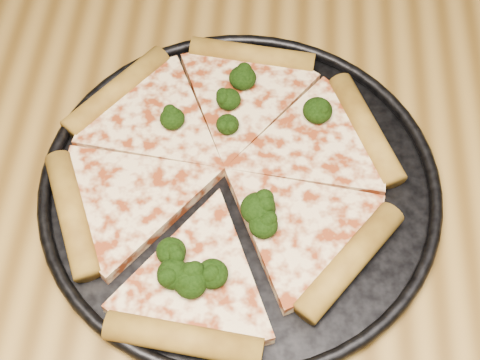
{
  "coord_description": "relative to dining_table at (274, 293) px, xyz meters",
  "views": [
    {
      "loc": [
        -0.01,
        -0.28,
        1.31
      ],
      "look_at": [
        -0.04,
        0.06,
        0.77
      ],
      "focal_mm": 52.92,
      "sensor_mm": 36.0,
      "label": 1
    }
  ],
  "objects": [
    {
      "name": "pizza",
      "position": [
        -0.05,
        0.07,
        0.11
      ],
      "size": [
        0.33,
        0.34,
        0.02
      ],
      "rotation": [
        0.0,
        0.0,
        -0.12
      ],
      "color": "#FAD599",
      "rests_on": "pizza_pan"
    },
    {
      "name": "dining_table",
      "position": [
        0.0,
        0.0,
        0.0
      ],
      "size": [
        1.2,
        0.9,
        0.75
      ],
      "color": "olive",
      "rests_on": "ground"
    },
    {
      "name": "broccoli_florets",
      "position": [
        -0.05,
        0.04,
        0.12
      ],
      "size": [
        0.16,
        0.25,
        0.02
      ],
      "color": "black",
      "rests_on": "pizza"
    },
    {
      "name": "pizza_pan",
      "position": [
        -0.04,
        0.06,
        0.1
      ],
      "size": [
        0.37,
        0.37,
        0.02
      ],
      "color": "black",
      "rests_on": "dining_table"
    }
  ]
}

